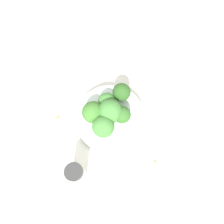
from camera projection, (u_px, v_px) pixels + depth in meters
name	position (u px, v px, depth m)	size (l,w,h in m)	color
ground_plane	(112.00, 122.00, 0.54)	(3.00, 3.00, 0.00)	silver
bowl	(112.00, 120.00, 0.52)	(0.16, 0.16, 0.04)	silver
broccoli_floret_0	(109.00, 102.00, 0.49)	(0.04, 0.04, 0.05)	#7A9E5B
broccoli_floret_1	(105.00, 127.00, 0.46)	(0.05, 0.05, 0.06)	#84AD66
broccoli_floret_2	(111.00, 111.00, 0.47)	(0.05, 0.05, 0.06)	#84AD66
broccoli_floret_3	(124.00, 115.00, 0.47)	(0.04, 0.04, 0.05)	#8EB770
broccoli_floret_4	(123.00, 92.00, 0.49)	(0.04, 0.04, 0.05)	#7A9E5B
broccoli_floret_5	(95.00, 112.00, 0.47)	(0.05, 0.05, 0.06)	#8EB770
pepper_shaker	(79.00, 173.00, 0.46)	(0.04, 0.04, 0.08)	silver
almond_crumb_0	(157.00, 162.00, 0.50)	(0.01, 0.01, 0.01)	olive
almond_crumb_1	(58.00, 117.00, 0.54)	(0.01, 0.01, 0.01)	#AD7F4C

